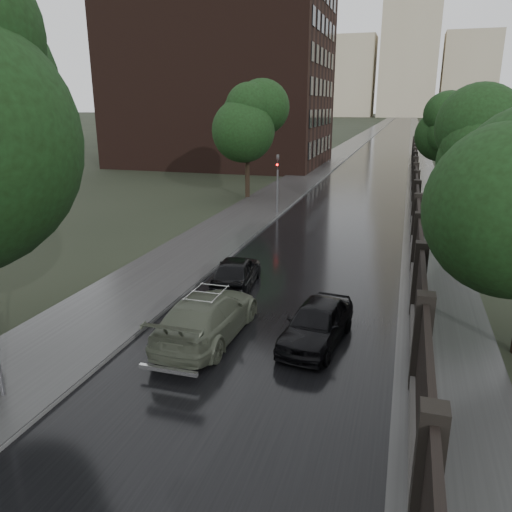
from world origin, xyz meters
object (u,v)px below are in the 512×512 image
Objects in this scene: tree_left_far at (247,130)px; tree_right_c at (454,131)px; tree_right_b at (480,148)px; volga_sedan at (207,316)px; car_right_near at (317,323)px; traffic_light at (278,179)px; hatchback_left at (236,271)px.

tree_left_far is 1.05× the size of tree_right_c.
tree_right_b is (15.50, -8.00, -0.29)m from tree_left_far.
tree_right_b reaches higher than volga_sedan.
tree_right_c is at bearing 90.00° from tree_right_b.
volga_sedan is at bearing -75.35° from tree_left_far.
car_right_near is at bearing -100.11° from tree_right_c.
tree_left_far is 1.05× the size of tree_right_b.
tree_right_b is at bearing -119.51° from volga_sedan.
tree_left_far reaches higher than car_right_near.
tree_right_b reaches higher than traffic_light.
hatchback_left is at bearing -108.83° from tree_right_c.
car_right_near is at bearing -111.35° from tree_right_b.
volga_sedan is at bearing 90.87° from hatchback_left.
traffic_light is at bearing -89.01° from hatchback_left.
car_right_near is (3.40, 0.63, -0.07)m from volga_sedan.
tree_left_far is 18.45m from tree_right_c.
tree_left_far is 1.90× the size of hatchback_left.
volga_sedan is (2.50, -18.72, -1.65)m from traffic_light.
volga_sedan reaches higher than car_right_near.
volga_sedan is at bearing -120.61° from tree_right_b.
tree_right_c is at bearing -115.48° from hatchback_left.
tree_left_far is at bearing 126.47° from traffic_light.
traffic_light is 18.96m from volga_sedan.
traffic_light is (-11.80, -15.01, -2.55)m from tree_right_c.
tree_left_far is 17.45m from tree_right_b.
tree_right_b is 1.75× the size of traffic_light.
volga_sedan is at bearing -162.03° from car_right_near.
traffic_light reaches higher than car_right_near.
tree_right_b is 1.76× the size of car_right_near.
tree_left_far reaches higher than hatchback_left.
tree_right_c is at bearing 32.83° from tree_left_far.
tree_right_c reaches higher than car_right_near.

